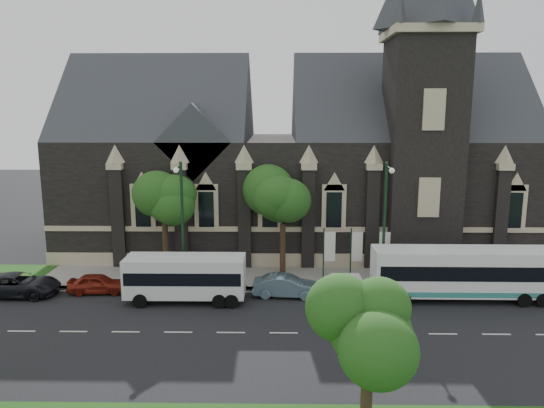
{
  "coord_description": "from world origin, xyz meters",
  "views": [
    {
      "loc": [
        2.74,
        -26.47,
        12.36
      ],
      "look_at": [
        2.25,
        6.0,
        6.33
      ],
      "focal_mm": 32.96,
      "sensor_mm": 36.0,
      "label": 1
    }
  ],
  "objects_px": {
    "tree_walk_right": "(286,199)",
    "car_far_black": "(18,285)",
    "banner_flag_left": "(328,249)",
    "box_trailer": "(346,286)",
    "street_lamp_near": "(385,219)",
    "banner_flag_right": "(382,250)",
    "sedan": "(286,286)",
    "banner_flag_center": "(355,250)",
    "tour_coach": "(463,272)",
    "tree_walk_left": "(167,200)",
    "shuttle_bus": "(186,276)",
    "tree_park_east": "(373,327)",
    "street_lamp_mid": "(182,218)",
    "car_far_red": "(98,283)"
  },
  "relations": [
    {
      "from": "sedan",
      "to": "banner_flag_left",
      "type": "bearing_deg",
      "value": -39.46
    },
    {
      "from": "tree_walk_right",
      "to": "banner_flag_right",
      "type": "bearing_deg",
      "value": -13.6
    },
    {
      "from": "shuttle_bus",
      "to": "car_far_black",
      "type": "xyz_separation_m",
      "value": [
        -11.64,
        0.8,
        -0.97
      ]
    },
    {
      "from": "banner_flag_left",
      "to": "box_trailer",
      "type": "height_order",
      "value": "banner_flag_left"
    },
    {
      "from": "banner_flag_right",
      "to": "banner_flag_left",
      "type": "bearing_deg",
      "value": 180.0
    },
    {
      "from": "banner_flag_center",
      "to": "banner_flag_right",
      "type": "relative_size",
      "value": 1.0
    },
    {
      "from": "banner_flag_center",
      "to": "street_lamp_near",
      "type": "bearing_deg",
      "value": -48.07
    },
    {
      "from": "car_far_red",
      "to": "street_lamp_mid",
      "type": "bearing_deg",
      "value": -85.21
    },
    {
      "from": "tree_park_east",
      "to": "tree_walk_right",
      "type": "height_order",
      "value": "tree_walk_right"
    },
    {
      "from": "banner_flag_left",
      "to": "banner_flag_right",
      "type": "height_order",
      "value": "same"
    },
    {
      "from": "tree_walk_left",
      "to": "sedan",
      "type": "relative_size",
      "value": 1.7
    },
    {
      "from": "tree_walk_left",
      "to": "banner_flag_right",
      "type": "distance_m",
      "value": 16.52
    },
    {
      "from": "tree_walk_left",
      "to": "sedan",
      "type": "height_order",
      "value": "tree_walk_left"
    },
    {
      "from": "banner_flag_left",
      "to": "tree_park_east",
      "type": "bearing_deg",
      "value": -90.35
    },
    {
      "from": "banner_flag_center",
      "to": "box_trailer",
      "type": "bearing_deg",
      "value": -106.88
    },
    {
      "from": "box_trailer",
      "to": "sedan",
      "type": "xyz_separation_m",
      "value": [
        -4.01,
        0.23,
        -0.12
      ]
    },
    {
      "from": "car_far_black",
      "to": "banner_flag_right",
      "type": "bearing_deg",
      "value": -83.08
    },
    {
      "from": "tree_walk_left",
      "to": "street_lamp_mid",
      "type": "bearing_deg",
      "value": -63.53
    },
    {
      "from": "banner_flag_left",
      "to": "banner_flag_center",
      "type": "xyz_separation_m",
      "value": [
        2.0,
        0.0,
        0.0
      ]
    },
    {
      "from": "car_far_black",
      "to": "banner_flag_center",
      "type": "bearing_deg",
      "value": -82.44
    },
    {
      "from": "tree_walk_left",
      "to": "street_lamp_near",
      "type": "bearing_deg",
      "value": -12.87
    },
    {
      "from": "tree_walk_left",
      "to": "shuttle_bus",
      "type": "xyz_separation_m",
      "value": [
        2.39,
        -5.89,
        -4.0
      ]
    },
    {
      "from": "car_far_black",
      "to": "banner_flag_left",
      "type": "bearing_deg",
      "value": -81.68
    },
    {
      "from": "banner_flag_center",
      "to": "tour_coach",
      "type": "height_order",
      "value": "banner_flag_center"
    },
    {
      "from": "banner_flag_center",
      "to": "tour_coach",
      "type": "distance_m",
      "value": 7.6
    },
    {
      "from": "banner_flag_right",
      "to": "car_far_red",
      "type": "relative_size",
      "value": 1.01
    },
    {
      "from": "car_far_black",
      "to": "sedan",
      "type": "bearing_deg",
      "value": -90.37
    },
    {
      "from": "street_lamp_mid",
      "to": "car_far_black",
      "type": "relative_size",
      "value": 1.63
    },
    {
      "from": "street_lamp_mid",
      "to": "banner_flag_left",
      "type": "height_order",
      "value": "street_lamp_mid"
    },
    {
      "from": "banner_flag_center",
      "to": "banner_flag_right",
      "type": "distance_m",
      "value": 2.0
    },
    {
      "from": "tree_walk_right",
      "to": "banner_flag_left",
      "type": "xyz_separation_m",
      "value": [
        3.08,
        -1.71,
        -3.43
      ]
    },
    {
      "from": "tour_coach",
      "to": "car_far_red",
      "type": "distance_m",
      "value": 24.8
    },
    {
      "from": "car_far_red",
      "to": "car_far_black",
      "type": "bearing_deg",
      "value": 92.41
    },
    {
      "from": "banner_flag_left",
      "to": "sedan",
      "type": "height_order",
      "value": "banner_flag_left"
    },
    {
      "from": "banner_flag_left",
      "to": "car_far_red",
      "type": "relative_size",
      "value": 1.01
    },
    {
      "from": "banner_flag_center",
      "to": "tour_coach",
      "type": "bearing_deg",
      "value": -28.73
    },
    {
      "from": "street_lamp_mid",
      "to": "shuttle_bus",
      "type": "bearing_deg",
      "value": -75.53
    },
    {
      "from": "tree_walk_left",
      "to": "tour_coach",
      "type": "relative_size",
      "value": 0.64
    },
    {
      "from": "car_far_red",
      "to": "tree_park_east",
      "type": "bearing_deg",
      "value": -138.09
    },
    {
      "from": "tree_walk_right",
      "to": "street_lamp_mid",
      "type": "xyz_separation_m",
      "value": [
        -7.21,
        -3.62,
        -0.71
      ]
    },
    {
      "from": "shuttle_bus",
      "to": "sedan",
      "type": "xyz_separation_m",
      "value": [
        6.62,
        0.9,
        -1.0
      ]
    },
    {
      "from": "banner_flag_left",
      "to": "street_lamp_mid",
      "type": "bearing_deg",
      "value": -169.5
    },
    {
      "from": "banner_flag_center",
      "to": "sedan",
      "type": "xyz_separation_m",
      "value": [
        -5.07,
        -3.28,
        -1.64
      ]
    },
    {
      "from": "tree_park_east",
      "to": "tour_coach",
      "type": "distance_m",
      "value": 17.31
    },
    {
      "from": "tree_walk_right",
      "to": "banner_flag_left",
      "type": "relative_size",
      "value": 1.95
    },
    {
      "from": "street_lamp_near",
      "to": "tree_walk_right",
      "type": "bearing_deg",
      "value": 151.94
    },
    {
      "from": "tree_walk_right",
      "to": "street_lamp_near",
      "type": "height_order",
      "value": "street_lamp_near"
    },
    {
      "from": "banner_flag_left",
      "to": "car_far_black",
      "type": "bearing_deg",
      "value": -170.99
    },
    {
      "from": "tree_walk_right",
      "to": "car_far_black",
      "type": "height_order",
      "value": "tree_walk_right"
    },
    {
      "from": "tree_walk_left",
      "to": "banner_flag_left",
      "type": "height_order",
      "value": "tree_walk_left"
    }
  ]
}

